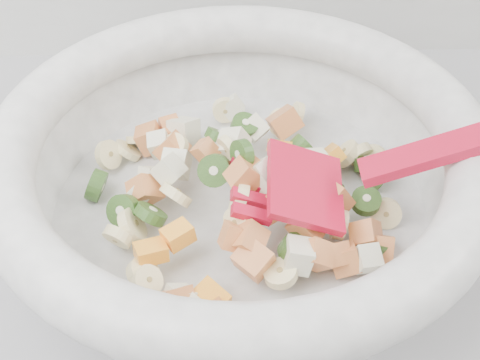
{
  "coord_description": "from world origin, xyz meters",
  "views": [
    {
      "loc": [
        0.19,
        1.06,
        1.31
      ],
      "look_at": [
        0.2,
        1.46,
        0.95
      ],
      "focal_mm": 50.0,
      "sensor_mm": 36.0,
      "label": 1
    }
  ],
  "objects": [
    {
      "name": "mixing_bowl",
      "position": [
        0.2,
        1.46,
        0.96
      ],
      "size": [
        0.51,
        0.4,
        0.17
      ],
      "color": "white",
      "rests_on": "counter"
    }
  ]
}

